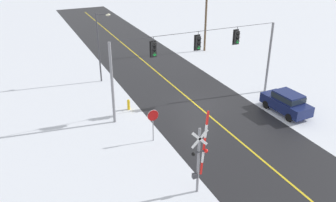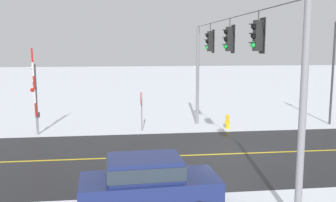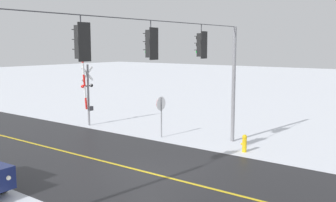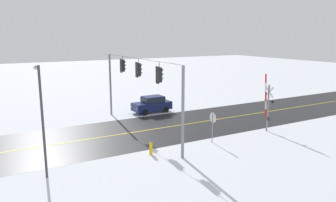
{
  "view_description": "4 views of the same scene",
  "coord_description": "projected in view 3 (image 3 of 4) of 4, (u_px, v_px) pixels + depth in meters",
  "views": [
    {
      "loc": [
        -13.12,
        -23.28,
        12.95
      ],
      "look_at": [
        -3.84,
        -2.76,
        2.31
      ],
      "focal_mm": 38.21,
      "sensor_mm": 36.0,
      "label": 1
    },
    {
      "loc": [
        16.38,
        -4.83,
        4.94
      ],
      "look_at": [
        -1.36,
        -2.61,
        2.35
      ],
      "focal_mm": 39.99,
      "sensor_mm": 36.0,
      "label": 2
    },
    {
      "loc": [
        12.11,
        10.2,
        5.24
      ],
      "look_at": [
        -3.81,
        -2.01,
        2.42
      ],
      "focal_mm": 42.59,
      "sensor_mm": 36.0,
      "label": 3
    },
    {
      "loc": [
        -24.65,
        10.98,
        8.08
      ],
      "look_at": [
        -3.11,
        -1.06,
        3.1
      ],
      "focal_mm": 35.03,
      "sensor_mm": 36.0,
      "label": 4
    }
  ],
  "objects": [
    {
      "name": "ground_plane",
      "position": [
        150.0,
        173.0,
        16.39
      ],
      "size": [
        160.0,
        160.0,
        0.0
      ],
      "primitive_type": "plane",
      "color": "silver"
    },
    {
      "name": "fire_hydrant",
      "position": [
        244.0,
        143.0,
        19.61
      ],
      "size": [
        0.24,
        0.31,
        0.88
      ],
      "color": "gold",
      "rests_on": "ground"
    },
    {
      "name": "stop_sign",
      "position": [
        161.0,
        108.0,
        22.59
      ],
      "size": [
        0.8,
        0.09,
        2.35
      ],
      "color": "gray",
      "rests_on": "ground"
    },
    {
      "name": "railroad_crossing",
      "position": [
        88.0,
        90.0,
        25.9
      ],
      "size": [
        0.99,
        0.31,
        4.88
      ],
      "color": "gray",
      "rests_on": "ground"
    },
    {
      "name": "signal_span",
      "position": [
        151.0,
        70.0,
        15.85
      ],
      "size": [
        14.2,
        0.47,
        6.22
      ],
      "color": "gray",
      "rests_on": "ground"
    }
  ]
}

